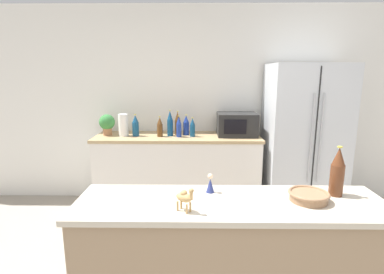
{
  "coord_description": "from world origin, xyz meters",
  "views": [
    {
      "loc": [
        -0.16,
        -1.25,
        1.69
      ],
      "look_at": [
        -0.2,
        1.43,
        1.13
      ],
      "focal_mm": 28.0,
      "sensor_mm": 36.0,
      "label": 1
    }
  ],
  "objects_px": {
    "paper_towel_roll": "(123,125)",
    "back_bottle_5": "(178,124)",
    "back_bottle_3": "(179,127)",
    "back_bottle_4": "(193,128)",
    "wine_bottle": "(337,172)",
    "wise_man_figurine_blue": "(210,184)",
    "fruit_bowl": "(309,196)",
    "camel_figurine": "(185,197)",
    "back_bottle_2": "(136,126)",
    "refrigerator": "(303,140)",
    "back_bottle_1": "(160,127)",
    "back_bottle_6": "(170,124)",
    "potted_plant": "(107,123)",
    "back_bottle_0": "(186,125)",
    "microwave": "(237,124)"
  },
  "relations": [
    {
      "from": "refrigerator",
      "to": "back_bottle_4",
      "type": "bearing_deg",
      "value": 179.47
    },
    {
      "from": "back_bottle_1",
      "to": "back_bottle_4",
      "type": "bearing_deg",
      "value": 0.04
    },
    {
      "from": "camel_figurine",
      "to": "paper_towel_roll",
      "type": "bearing_deg",
      "value": 112.14
    },
    {
      "from": "refrigerator",
      "to": "back_bottle_6",
      "type": "xyz_separation_m",
      "value": [
        -1.63,
        0.06,
        0.19
      ]
    },
    {
      "from": "back_bottle_6",
      "to": "camel_figurine",
      "type": "height_order",
      "value": "back_bottle_6"
    },
    {
      "from": "fruit_bowl",
      "to": "back_bottle_1",
      "type": "bearing_deg",
      "value": 121.39
    },
    {
      "from": "back_bottle_2",
      "to": "back_bottle_4",
      "type": "relative_size",
      "value": 1.15
    },
    {
      "from": "wise_man_figurine_blue",
      "to": "wine_bottle",
      "type": "bearing_deg",
      "value": -2.61
    },
    {
      "from": "paper_towel_roll",
      "to": "camel_figurine",
      "type": "relative_size",
      "value": 1.79
    },
    {
      "from": "refrigerator",
      "to": "camel_figurine",
      "type": "height_order",
      "value": "refrigerator"
    },
    {
      "from": "fruit_bowl",
      "to": "camel_figurine",
      "type": "height_order",
      "value": "camel_figurine"
    },
    {
      "from": "back_bottle_4",
      "to": "back_bottle_5",
      "type": "xyz_separation_m",
      "value": [
        -0.19,
        0.11,
        0.03
      ]
    },
    {
      "from": "camel_figurine",
      "to": "back_bottle_6",
      "type": "bearing_deg",
      "value": 97.13
    },
    {
      "from": "back_bottle_5",
      "to": "wise_man_figurine_blue",
      "type": "distance_m",
      "value": 1.88
    },
    {
      "from": "back_bottle_4",
      "to": "wise_man_figurine_blue",
      "type": "relative_size",
      "value": 1.83
    },
    {
      "from": "back_bottle_2",
      "to": "back_bottle_5",
      "type": "relative_size",
      "value": 0.9
    },
    {
      "from": "potted_plant",
      "to": "back_bottle_6",
      "type": "distance_m",
      "value": 0.79
    },
    {
      "from": "back_bottle_1",
      "to": "wine_bottle",
      "type": "xyz_separation_m",
      "value": [
        1.34,
        -1.77,
        0.02
      ]
    },
    {
      "from": "camel_figurine",
      "to": "refrigerator",
      "type": "bearing_deg",
      "value": 55.59
    },
    {
      "from": "camel_figurine",
      "to": "wise_man_figurine_blue",
      "type": "xyz_separation_m",
      "value": [
        0.16,
        0.29,
        -0.03
      ]
    },
    {
      "from": "back_bottle_3",
      "to": "back_bottle_4",
      "type": "xyz_separation_m",
      "value": [
        0.17,
        0.02,
        -0.01
      ]
    },
    {
      "from": "wine_bottle",
      "to": "wise_man_figurine_blue",
      "type": "bearing_deg",
      "value": 177.39
    },
    {
      "from": "refrigerator",
      "to": "back_bottle_2",
      "type": "height_order",
      "value": "refrigerator"
    },
    {
      "from": "back_bottle_6",
      "to": "wine_bottle",
      "type": "relative_size",
      "value": 0.99
    },
    {
      "from": "back_bottle_0",
      "to": "wise_man_figurine_blue",
      "type": "height_order",
      "value": "back_bottle_0"
    },
    {
      "from": "refrigerator",
      "to": "back_bottle_3",
      "type": "relative_size",
      "value": 6.96
    },
    {
      "from": "back_bottle_3",
      "to": "wise_man_figurine_blue",
      "type": "xyz_separation_m",
      "value": [
        0.3,
        -1.71,
        -0.08
      ]
    },
    {
      "from": "fruit_bowl",
      "to": "camel_figurine",
      "type": "xyz_separation_m",
      "value": [
        -0.76,
        -0.16,
        0.06
      ]
    },
    {
      "from": "paper_towel_roll",
      "to": "wine_bottle",
      "type": "bearing_deg",
      "value": -45.08
    },
    {
      "from": "microwave",
      "to": "back_bottle_2",
      "type": "xyz_separation_m",
      "value": [
        -1.25,
        -0.05,
        -0.01
      ]
    },
    {
      "from": "refrigerator",
      "to": "potted_plant",
      "type": "bearing_deg",
      "value": 177.94
    },
    {
      "from": "camel_figurine",
      "to": "wise_man_figurine_blue",
      "type": "height_order",
      "value": "camel_figurine"
    },
    {
      "from": "back_bottle_3",
      "to": "camel_figurine",
      "type": "bearing_deg",
      "value": -85.82
    },
    {
      "from": "back_bottle_1",
      "to": "back_bottle_5",
      "type": "height_order",
      "value": "back_bottle_5"
    },
    {
      "from": "back_bottle_3",
      "to": "back_bottle_5",
      "type": "height_order",
      "value": "back_bottle_5"
    },
    {
      "from": "back_bottle_2",
      "to": "camel_figurine",
      "type": "relative_size",
      "value": 1.78
    },
    {
      "from": "back_bottle_0",
      "to": "wise_man_figurine_blue",
      "type": "xyz_separation_m",
      "value": [
        0.22,
        -1.84,
        -0.08
      ]
    },
    {
      "from": "potted_plant",
      "to": "paper_towel_roll",
      "type": "height_order",
      "value": "paper_towel_roll"
    },
    {
      "from": "back_bottle_0",
      "to": "camel_figurine",
      "type": "bearing_deg",
      "value": -88.34
    },
    {
      "from": "paper_towel_roll",
      "to": "wise_man_figurine_blue",
      "type": "relative_size",
      "value": 2.11
    },
    {
      "from": "back_bottle_5",
      "to": "camel_figurine",
      "type": "relative_size",
      "value": 1.97
    },
    {
      "from": "back_bottle_0",
      "to": "back_bottle_3",
      "type": "xyz_separation_m",
      "value": [
        -0.08,
        -0.13,
        0.0
      ]
    },
    {
      "from": "paper_towel_roll",
      "to": "back_bottle_2",
      "type": "height_order",
      "value": "paper_towel_roll"
    },
    {
      "from": "microwave",
      "to": "fruit_bowl",
      "type": "distance_m",
      "value": 1.95
    },
    {
      "from": "back_bottle_0",
      "to": "back_bottle_3",
      "type": "height_order",
      "value": "back_bottle_3"
    },
    {
      "from": "fruit_bowl",
      "to": "back_bottle_5",
      "type": "bearing_deg",
      "value": 115.08
    },
    {
      "from": "paper_towel_roll",
      "to": "back_bottle_5",
      "type": "bearing_deg",
      "value": 7.04
    },
    {
      "from": "back_bottle_2",
      "to": "microwave",
      "type": "bearing_deg",
      "value": 2.35
    },
    {
      "from": "back_bottle_4",
      "to": "refrigerator",
      "type": "bearing_deg",
      "value": -0.53
    },
    {
      "from": "paper_towel_roll",
      "to": "wise_man_figurine_blue",
      "type": "height_order",
      "value": "paper_towel_roll"
    }
  ]
}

